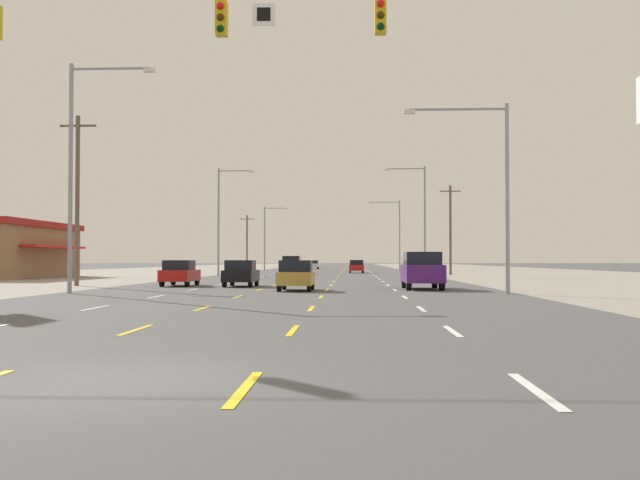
% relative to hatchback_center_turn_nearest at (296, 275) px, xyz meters
% --- Properties ---
extents(ground_plane, '(572.00, 572.00, 0.00)m').
position_rel_hatchback_center_turn_nearest_xyz_m(ground_plane, '(-0.21, 37.33, -0.78)').
color(ground_plane, '#4C4C4F').
extents(lot_apron_left, '(28.00, 440.00, 0.01)m').
position_rel_hatchback_center_turn_nearest_xyz_m(lot_apron_left, '(-24.96, 37.33, -0.78)').
color(lot_apron_left, gray).
rests_on(lot_apron_left, ground).
extents(lot_apron_right, '(28.00, 440.00, 0.01)m').
position_rel_hatchback_center_turn_nearest_xyz_m(lot_apron_right, '(24.54, 37.33, -0.78)').
color(lot_apron_right, gray).
rests_on(lot_apron_right, ground).
extents(lane_markings, '(10.64, 227.60, 0.01)m').
position_rel_hatchback_center_turn_nearest_xyz_m(lane_markings, '(-0.21, 75.83, -0.78)').
color(lane_markings, white).
rests_on(lane_markings, ground).
extents(signal_span_wire, '(27.19, 0.53, 9.89)m').
position_rel_hatchback_center_turn_nearest_xyz_m(signal_span_wire, '(-0.39, -18.49, 4.82)').
color(signal_span_wire, brown).
rests_on(signal_span_wire, ground).
extents(hatchback_center_turn_nearest, '(1.72, 3.90, 1.54)m').
position_rel_hatchback_center_turn_nearest_xyz_m(hatchback_center_turn_nearest, '(0.00, 0.00, 0.00)').
color(hatchback_center_turn_nearest, '#B28C33').
rests_on(hatchback_center_turn_nearest, ground).
extents(suv_far_right_near, '(1.98, 4.90, 1.98)m').
position_rel_hatchback_center_turn_nearest_xyz_m(suv_far_right_near, '(6.57, 2.13, 0.24)').
color(suv_far_right_near, '#4C196B').
rests_on(suv_far_right_near, ground).
extents(hatchback_inner_left_mid, '(1.72, 3.90, 1.54)m').
position_rel_hatchback_center_turn_nearest_xyz_m(hatchback_inner_left_mid, '(-3.67, 5.71, 0.00)').
color(hatchback_inner_left_mid, black).
rests_on(hatchback_inner_left_mid, ground).
extents(hatchback_far_left_midfar, '(1.72, 3.90, 1.54)m').
position_rel_hatchback_center_turn_nearest_xyz_m(hatchback_far_left_midfar, '(-7.44, 6.42, 0.00)').
color(hatchback_far_left_midfar, red).
rests_on(hatchback_far_left_midfar, ground).
extents(suv_inner_left_far, '(1.98, 4.90, 1.98)m').
position_rel_hatchback_center_turn_nearest_xyz_m(suv_inner_left_far, '(-3.75, 43.98, 0.24)').
color(suv_inner_left_far, red).
rests_on(suv_inner_left_far, ground).
extents(hatchback_inner_right_farther, '(1.72, 3.90, 1.54)m').
position_rel_hatchback_center_turn_nearest_xyz_m(hatchback_inner_right_farther, '(3.35, 51.30, 0.00)').
color(hatchback_inner_right_farther, red).
rests_on(hatchback_inner_right_farther, ground).
extents(sedan_inner_left_farthest, '(1.80, 4.50, 1.46)m').
position_rel_hatchback_center_turn_nearest_xyz_m(sedan_inner_left_farthest, '(-3.72, 89.60, -0.03)').
color(sedan_inner_left_farthest, silver).
rests_on(sedan_inner_left_farthest, ground).
extents(suv_far_left_distant_a, '(1.98, 4.90, 1.98)m').
position_rel_hatchback_center_turn_nearest_xyz_m(suv_far_left_distant_a, '(-7.44, 97.20, 0.24)').
color(suv_far_left_distant_a, red).
rests_on(suv_far_left_distant_a, ground).
extents(streetlight_left_row_0, '(4.07, 0.26, 10.80)m').
position_rel_hatchback_center_turn_nearest_xyz_m(streetlight_left_row_0, '(-9.99, -3.50, 5.40)').
color(streetlight_left_row_0, gray).
rests_on(streetlight_left_row_0, ground).
extents(streetlight_right_row_0, '(4.82, 0.26, 8.74)m').
position_rel_hatchback_center_turn_nearest_xyz_m(streetlight_right_row_0, '(9.37, -3.50, 4.42)').
color(streetlight_right_row_0, gray).
rests_on(streetlight_right_row_0, ground).
extents(streetlight_left_row_1, '(3.63, 0.26, 10.61)m').
position_rel_hatchback_center_turn_nearest_xyz_m(streetlight_left_row_1, '(-10.04, 35.81, 5.25)').
color(streetlight_left_row_1, gray).
rests_on(streetlight_left_row_1, ground).
extents(streetlight_right_row_1, '(4.02, 0.26, 10.74)m').
position_rel_hatchback_center_turn_nearest_xyz_m(streetlight_right_row_1, '(9.57, 35.81, 5.36)').
color(streetlight_right_row_1, gray).
rests_on(streetlight_right_row_1, ground).
extents(streetlight_left_row_2, '(3.54, 0.26, 9.59)m').
position_rel_hatchback_center_turn_nearest_xyz_m(streetlight_left_row_2, '(-10.03, 75.12, 4.71)').
color(streetlight_left_row_2, gray).
rests_on(streetlight_left_row_2, ground).
extents(streetlight_right_row_2, '(4.76, 0.26, 10.44)m').
position_rel_hatchback_center_turn_nearest_xyz_m(streetlight_right_row_2, '(9.45, 75.12, 5.29)').
color(streetlight_right_row_2, gray).
rests_on(streetlight_right_row_2, ground).
extents(utility_pole_left_row_0, '(2.20, 0.26, 10.24)m').
position_rel_hatchback_center_turn_nearest_xyz_m(utility_pole_left_row_0, '(-13.66, 6.35, 4.54)').
color(utility_pole_left_row_0, brown).
rests_on(utility_pole_left_row_0, ground).
extents(utility_pole_right_row_1, '(2.20, 0.26, 9.33)m').
position_rel_hatchback_center_turn_nearest_xyz_m(utility_pole_right_row_1, '(13.09, 41.06, 4.08)').
color(utility_pole_right_row_1, brown).
rests_on(utility_pole_right_row_1, ground).
extents(utility_pole_left_row_2, '(2.20, 0.26, 8.51)m').
position_rel_hatchback_center_turn_nearest_xyz_m(utility_pole_left_row_2, '(-13.51, 78.61, 3.66)').
color(utility_pole_left_row_2, brown).
rests_on(utility_pole_left_row_2, ground).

